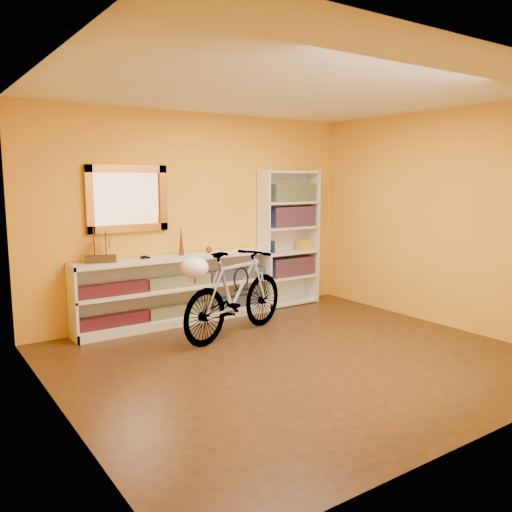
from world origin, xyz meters
TOP-DOWN VIEW (x-y plane):
  - floor at (0.00, 0.00)m, footprint 4.50×4.00m
  - ceiling at (0.00, 0.00)m, footprint 4.50×4.00m
  - back_wall at (0.00, 2.00)m, footprint 4.50×0.01m
  - left_wall at (-2.25, 0.00)m, footprint 0.01×4.00m
  - right_wall at (2.25, 0.00)m, footprint 0.01×4.00m
  - gilt_mirror at (-0.95, 1.97)m, footprint 0.98×0.06m
  - wall_socket at (0.90, 1.99)m, footprint 0.09×0.02m
  - console_unit at (-0.39, 1.81)m, footprint 2.60×0.35m
  - cd_row_lower at (-0.39, 1.79)m, footprint 2.50×0.13m
  - cd_row_upper at (-0.39, 1.79)m, footprint 2.50×0.13m
  - model_ship at (-1.34, 1.81)m, footprint 0.35×0.20m
  - toy_car at (-0.82, 1.81)m, footprint 0.00×0.00m
  - bronze_ornament at (-0.34, 1.81)m, footprint 0.07×0.07m
  - decorative_orb at (0.04, 1.81)m, footprint 0.08×0.08m
  - bookcase at (1.34, 1.84)m, footprint 0.90×0.30m
  - book_row_a at (1.39, 1.84)m, footprint 0.70×0.22m
  - book_row_b at (1.39, 1.84)m, footprint 0.70×0.22m
  - book_row_c at (1.39, 1.84)m, footprint 0.70×0.22m
  - travel_mug at (1.04, 1.82)m, footprint 0.08×0.08m
  - red_tin at (1.14, 1.87)m, footprint 0.13×0.13m
  - yellow_bag at (1.59, 1.80)m, footprint 0.18×0.12m
  - bicycle at (-0.09, 0.98)m, footprint 0.93×1.75m
  - helmet at (-0.70, 0.79)m, footprint 0.29×0.28m
  - u_lock at (0.01, 1.01)m, footprint 0.20×0.02m

SIDE VIEW (x-z plane):
  - floor at x=0.00m, z-range -0.01..0.00m
  - cd_row_lower at x=-0.39m, z-range 0.10..0.24m
  - wall_socket at x=0.90m, z-range 0.21..0.29m
  - console_unit at x=-0.39m, z-range 0.00..0.85m
  - bicycle at x=-0.09m, z-range 0.00..1.00m
  - cd_row_upper at x=-0.39m, z-range 0.47..0.60m
  - book_row_a at x=1.39m, z-range 0.42..0.68m
  - u_lock at x=0.01m, z-range 0.55..0.75m
  - yellow_bag at x=1.59m, z-range 0.77..0.91m
  - toy_car at x=-0.82m, z-range 0.85..0.85m
  - travel_mug at x=1.04m, z-range 0.77..0.94m
  - helmet at x=-0.70m, z-range 0.77..0.99m
  - decorative_orb at x=0.04m, z-range 0.85..0.93m
  - bookcase at x=1.34m, z-range 0.00..1.90m
  - bronze_ornament at x=-0.34m, z-range 0.85..1.24m
  - model_ship at x=-1.34m, z-range 0.85..1.25m
  - book_row_b at x=1.39m, z-range 1.11..1.40m
  - back_wall at x=0.00m, z-range 0.00..2.60m
  - left_wall at x=-2.25m, z-range 0.00..2.60m
  - right_wall at x=2.25m, z-range 0.00..2.60m
  - red_tin at x=1.14m, z-range 1.46..1.62m
  - gilt_mirror at x=-0.95m, z-range 1.16..1.94m
  - book_row_c at x=1.39m, z-range 1.46..1.71m
  - ceiling at x=0.00m, z-range 2.60..2.61m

